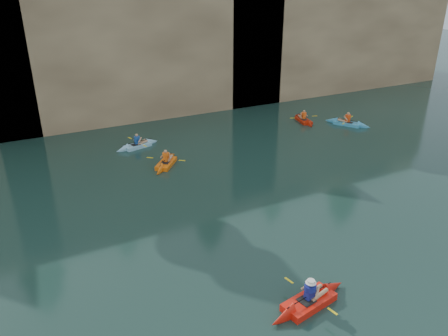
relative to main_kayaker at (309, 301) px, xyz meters
name	(u,v)px	position (x,y,z in m)	size (l,w,h in m)	color
ground	(284,268)	(0.45, 2.24, -0.18)	(160.00, 160.00, 0.00)	black
cliff	(103,35)	(0.45, 32.24, 5.82)	(70.00, 16.00, 12.00)	tan
cliff_slab_center	(149,48)	(2.45, 24.84, 5.52)	(24.00, 2.40, 11.40)	tan
cliff_slab_east	(342,42)	(22.45, 24.84, 4.74)	(26.00, 2.40, 9.84)	tan
sea_cave_center	(81,109)	(-3.55, 24.19, 1.42)	(3.50, 1.00, 3.20)	black
sea_cave_east	(240,82)	(10.45, 24.19, 2.07)	(5.00, 1.00, 4.50)	black
main_kayaker	(309,301)	(0.00, 0.00, 0.00)	(3.83, 2.49, 1.39)	red
kayaker_orange	(166,163)	(-0.21, 14.49, -0.02)	(2.78, 3.14, 1.31)	orange
kayaker_red_far	(303,120)	(12.94, 17.82, -0.04)	(2.37, 3.38, 1.22)	red
kayaker_ltblue_mid	(137,145)	(-0.92, 18.35, -0.03)	(3.39, 2.42, 1.26)	#8AC4E7
kayaker_blue_east	(347,123)	(15.55, 15.50, -0.02)	(2.58, 3.56, 1.31)	#3C98CD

